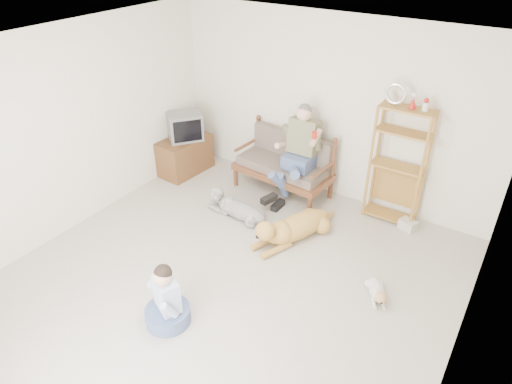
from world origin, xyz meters
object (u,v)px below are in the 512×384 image
Objects in this scene: golden_retriever at (292,228)px; etagere at (398,165)px; loveseat at (285,162)px; tv_stand at (185,155)px.

etagere is at bearing 73.98° from golden_retriever.
loveseat reaches higher than golden_retriever.
golden_retriever is (-0.93, -1.23, -0.68)m from etagere.
tv_stand is 2.56m from golden_retriever.
golden_retriever is at bearing -50.73° from loveseat.
etagere is 1.68m from golden_retriever.
etagere reaches higher than golden_retriever.
loveseat is 1.07× the size of golden_retriever.
etagere reaches higher than loveseat.
golden_retriever is (0.74, -1.08, -0.30)m from loveseat.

